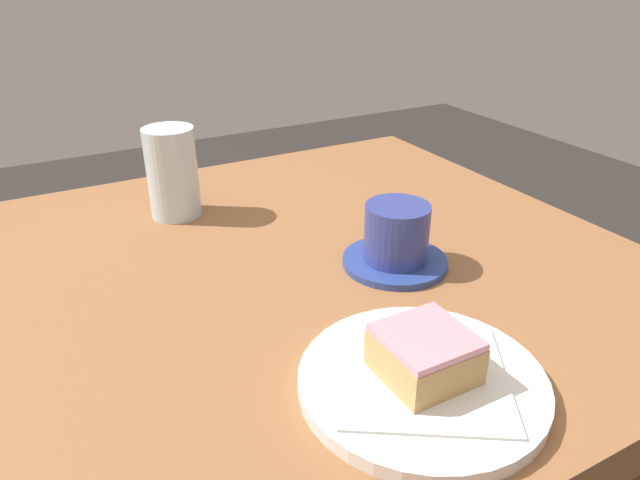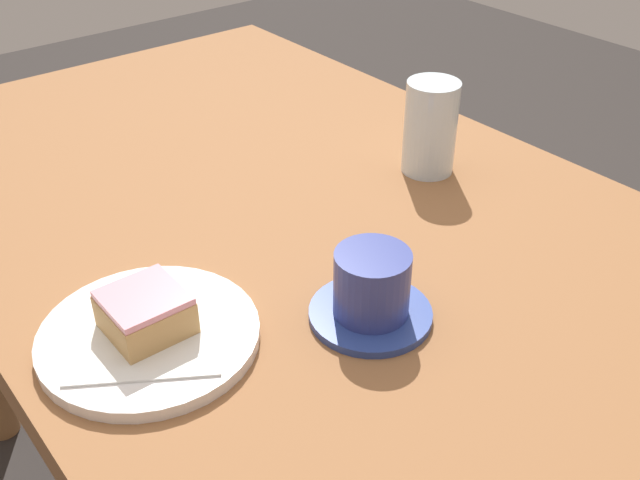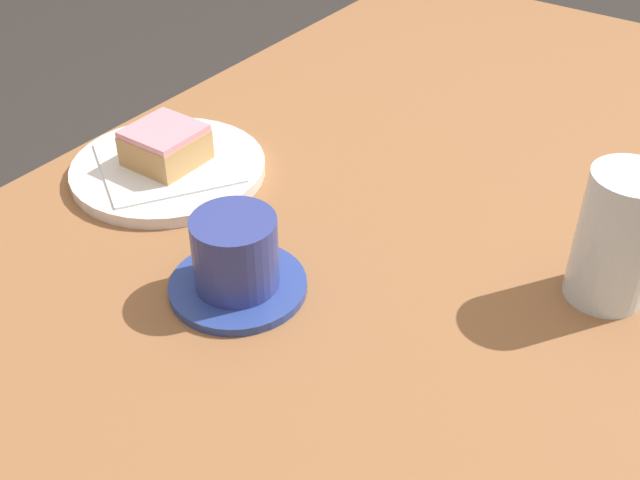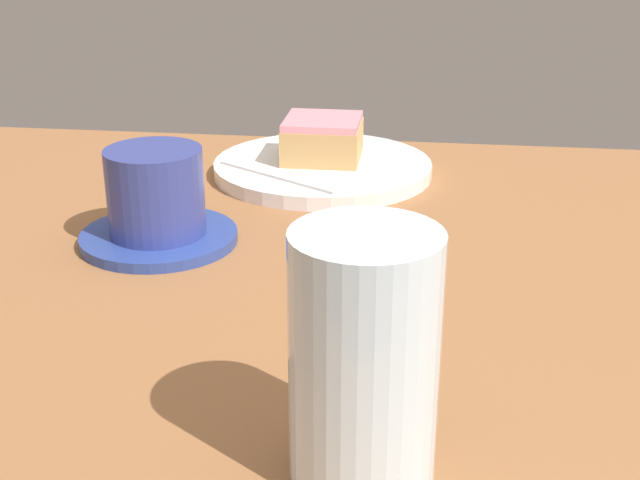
{
  "view_description": "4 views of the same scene",
  "coord_description": "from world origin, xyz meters",
  "px_view_note": "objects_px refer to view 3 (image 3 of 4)",
  "views": [
    {
      "loc": [
        -0.11,
        -0.61,
        1.11
      ],
      "look_at": [
        0.22,
        -0.01,
        0.77
      ],
      "focal_mm": 32.81,
      "sensor_mm": 36.0,
      "label": 1
    },
    {
      "loc": [
        0.77,
        -0.51,
        1.27
      ],
      "look_at": [
        0.17,
        -0.04,
        0.76
      ],
      "focal_mm": 41.68,
      "sensor_mm": 36.0,
      "label": 2
    },
    {
      "loc": [
        0.74,
        0.34,
        1.24
      ],
      "look_at": [
        0.22,
        -0.02,
        0.77
      ],
      "focal_mm": 43.66,
      "sensor_mm": 36.0,
      "label": 3
    },
    {
      "loc": [
        0.07,
        0.61,
        1.03
      ],
      "look_at": [
        0.16,
        -0.04,
        0.76
      ],
      "focal_mm": 48.68,
      "sensor_mm": 36.0,
      "label": 4
    }
  ],
  "objects_px": {
    "plate_glazed_square": "(169,168)",
    "coffee_cup": "(236,260)",
    "donut_glazed_square": "(165,145)",
    "water_glass": "(617,238)"
  },
  "relations": [
    {
      "from": "donut_glazed_square",
      "to": "plate_glazed_square",
      "type": "bearing_deg",
      "value": 0.0
    },
    {
      "from": "coffee_cup",
      "to": "donut_glazed_square",
      "type": "bearing_deg",
      "value": -119.2
    },
    {
      "from": "water_glass",
      "to": "plate_glazed_square",
      "type": "bearing_deg",
      "value": -80.28
    },
    {
      "from": "plate_glazed_square",
      "to": "water_glass",
      "type": "distance_m",
      "value": 0.52
    },
    {
      "from": "plate_glazed_square",
      "to": "donut_glazed_square",
      "type": "height_order",
      "value": "donut_glazed_square"
    },
    {
      "from": "plate_glazed_square",
      "to": "coffee_cup",
      "type": "distance_m",
      "value": 0.24
    },
    {
      "from": "plate_glazed_square",
      "to": "coffee_cup",
      "type": "height_order",
      "value": "coffee_cup"
    },
    {
      "from": "plate_glazed_square",
      "to": "coffee_cup",
      "type": "relative_size",
      "value": 1.71
    },
    {
      "from": "donut_glazed_square",
      "to": "water_glass",
      "type": "relative_size",
      "value": 0.58
    },
    {
      "from": "donut_glazed_square",
      "to": "coffee_cup",
      "type": "relative_size",
      "value": 0.59
    }
  ]
}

